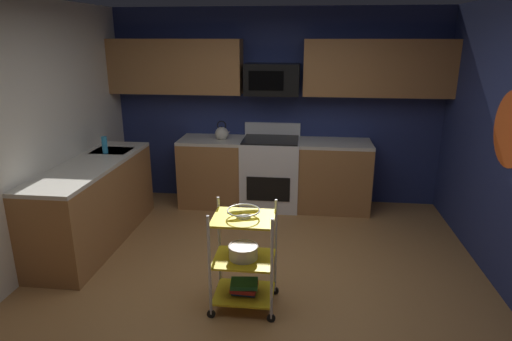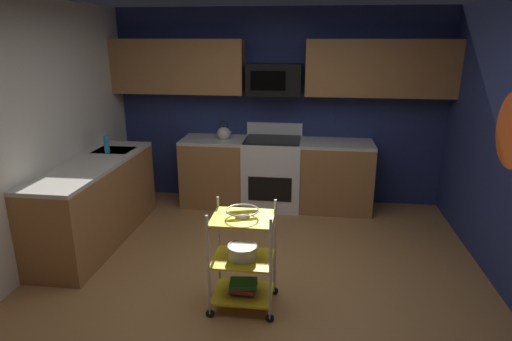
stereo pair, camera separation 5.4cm
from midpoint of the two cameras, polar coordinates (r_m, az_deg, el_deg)
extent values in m
cube|color=#A87542|center=(4.15, 0.26, -15.66)|extent=(4.40, 4.80, 0.04)
cube|color=navy|center=(5.97, 3.26, 8.24)|extent=(4.52, 0.06, 2.60)
cube|color=silver|center=(4.46, -29.48, 2.93)|extent=(0.06, 4.80, 2.60)
cube|color=#9E6B3D|center=(5.85, 2.87, -0.61)|extent=(2.53, 0.60, 0.88)
cube|color=beige|center=(5.73, 2.94, 3.78)|extent=(2.53, 0.60, 0.04)
cube|color=#9E6B3D|center=(5.17, -19.96, -4.11)|extent=(0.60, 2.00, 0.88)
cube|color=beige|center=(5.03, -20.49, 0.78)|extent=(0.60, 2.00, 0.04)
cube|color=#B7BABC|center=(5.52, -17.83, 1.80)|extent=(0.44, 0.36, 0.16)
cube|color=white|center=(5.85, 2.41, -0.40)|extent=(0.76, 0.64, 0.92)
cube|color=black|center=(5.58, 2.10, -2.48)|extent=(0.56, 0.01, 0.32)
cube|color=white|center=(5.99, 2.73, 5.46)|extent=(0.76, 0.06, 0.18)
cube|color=black|center=(5.72, 2.47, 4.08)|extent=(0.72, 0.60, 0.02)
cube|color=#9E6B3D|center=(5.97, -9.94, 13.33)|extent=(1.75, 0.33, 0.70)
cube|color=#9E6B3D|center=(5.76, 16.29, 12.78)|extent=(1.85, 0.33, 0.70)
cube|color=black|center=(5.71, 2.68, 11.88)|extent=(0.70, 0.38, 0.40)
cube|color=black|center=(5.52, 1.86, 11.71)|extent=(0.44, 0.01, 0.24)
cylinder|color=silver|center=(3.56, -5.85, -12.42)|extent=(0.02, 0.02, 0.88)
cylinder|color=black|center=(3.80, -5.64, -18.20)|extent=(0.07, 0.02, 0.07)
cylinder|color=silver|center=(3.49, 2.34, -13.00)|extent=(0.02, 0.02, 0.88)
cylinder|color=black|center=(3.73, 2.26, -18.85)|extent=(0.07, 0.02, 0.07)
cylinder|color=silver|center=(3.91, -4.50, -9.54)|extent=(0.02, 0.02, 0.88)
cylinder|color=black|center=(4.12, -4.35, -15.01)|extent=(0.07, 0.02, 0.07)
cylinder|color=silver|center=(3.84, 2.90, -10.00)|extent=(0.02, 0.02, 0.88)
cylinder|color=black|center=(4.06, 2.81, -15.52)|extent=(0.07, 0.02, 0.07)
cube|color=yellow|center=(3.87, -1.25, -15.82)|extent=(0.50, 0.41, 0.02)
cube|color=yellow|center=(3.70, -1.29, -11.53)|extent=(0.50, 0.41, 0.02)
cube|color=yellow|center=(3.54, -1.33, -6.28)|extent=(0.50, 0.41, 0.02)
torus|color=silver|center=(3.51, -1.34, -5.25)|extent=(0.27, 0.27, 0.01)
cylinder|color=silver|center=(3.53, -1.33, -5.99)|extent=(0.12, 0.12, 0.02)
ellipsoid|color=yellow|center=(3.52, -0.53, -5.42)|extent=(0.17, 0.09, 0.04)
ellipsoid|color=yellow|center=(3.51, -2.15, -5.52)|extent=(0.17, 0.09, 0.04)
cylinder|color=silver|center=(3.67, -1.38, -10.67)|extent=(0.24, 0.24, 0.11)
torus|color=silver|center=(3.65, -1.39, -9.92)|extent=(0.25, 0.25, 0.01)
cube|color=#1E4C8C|center=(3.86, -1.26, -15.51)|extent=(0.21, 0.14, 0.03)
cube|color=#B22626|center=(3.84, -1.26, -15.09)|extent=(0.23, 0.20, 0.04)
cube|color=#26723F|center=(3.82, -1.26, -14.64)|extent=(0.25, 0.19, 0.04)
sphere|color=beige|center=(5.80, -3.99, 4.87)|extent=(0.18, 0.18, 0.18)
sphere|color=black|center=(5.78, -4.01, 5.71)|extent=(0.03, 0.03, 0.03)
cone|color=beige|center=(5.78, -3.21, 5.02)|extent=(0.09, 0.04, 0.06)
torus|color=black|center=(5.78, -4.02, 5.95)|extent=(0.12, 0.01, 0.12)
cylinder|color=#2D8CBF|center=(5.36, -18.76, 3.26)|extent=(0.06, 0.06, 0.20)
camera|label=1|loc=(0.03, -89.61, 0.12)|focal=30.42mm
camera|label=2|loc=(0.03, 90.39, -0.12)|focal=30.42mm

